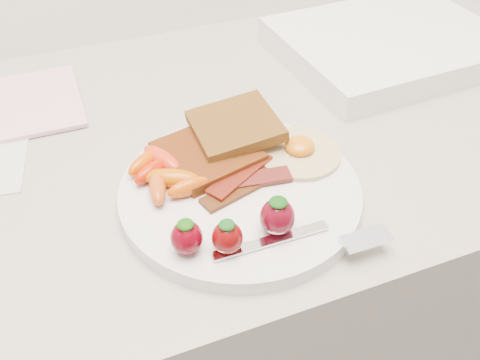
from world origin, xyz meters
name	(u,v)px	position (x,y,z in m)	size (l,w,h in m)	color
counter	(203,331)	(0.00, 1.70, 0.45)	(2.00, 0.60, 0.90)	gray
plate	(240,193)	(0.02, 1.56, 0.91)	(0.27, 0.27, 0.02)	silver
toast_lower	(208,153)	(0.00, 1.62, 0.93)	(0.10, 0.10, 0.01)	#482307
toast_upper	(235,126)	(0.05, 1.65, 0.94)	(0.10, 0.10, 0.01)	#4B2F0F
fried_egg	(299,151)	(0.11, 1.59, 0.92)	(0.12, 0.12, 0.02)	beige
bacon_strips	(243,181)	(0.02, 1.57, 0.92)	(0.11, 0.08, 0.01)	black
baby_carrots	(163,173)	(-0.06, 1.60, 0.93)	(0.09, 0.11, 0.02)	#BB1C03
strawberries	(237,228)	(-0.01, 1.49, 0.94)	(0.13, 0.05, 0.04)	#5A010C
fork	(314,240)	(0.06, 1.46, 0.92)	(0.18, 0.05, 0.00)	silver
notepad	(39,101)	(-0.17, 1.85, 0.91)	(0.11, 0.16, 0.01)	#E6AABB
appliance	(389,44)	(0.36, 1.79, 0.92)	(0.33, 0.27, 0.04)	white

